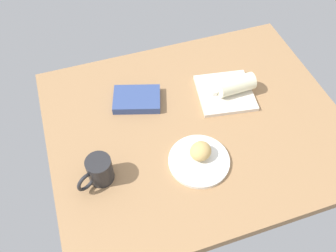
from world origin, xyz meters
The scene contains 8 objects.
dining_table centered at (0.00, 0.00, 2.00)cm, with size 110.00×90.00×4.00cm, color #9E754C.
round_plate centered at (-5.41, -16.47, 4.70)cm, with size 21.26×21.26×1.40cm, color white.
scone_pastry centered at (-4.47, -14.95, 8.15)cm, with size 7.83×7.11×5.49cm, color tan.
square_plate centered at (15.99, 9.90, 4.80)cm, with size 21.37×21.37×1.60cm, color silver.
sauce_cup centered at (11.31, 10.99, 6.69)cm, with size 4.52×4.52×2.02cm.
breakfast_wrap centered at (19.74, 9.02, 9.04)cm, with size 6.88×6.88×14.39cm, color beige.
book_stack centered at (-18.46, 16.95, 5.57)cm, with size 21.06×17.50×3.15cm.
coffee_mug centered at (-38.96, -12.13, 9.08)cm, with size 12.68×9.54×9.94cm.
Camera 1 is at (-36.35, -75.90, 111.25)cm, focal length 38.65 mm.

